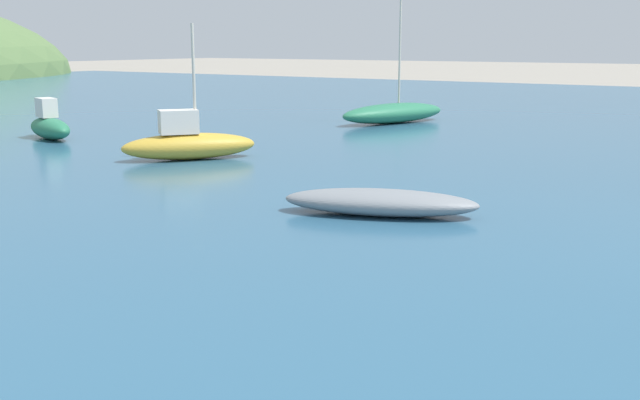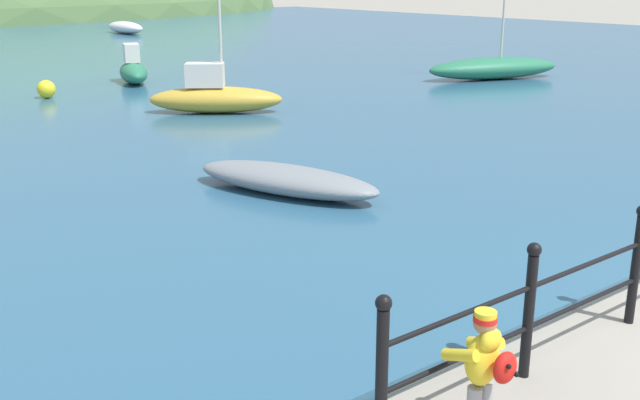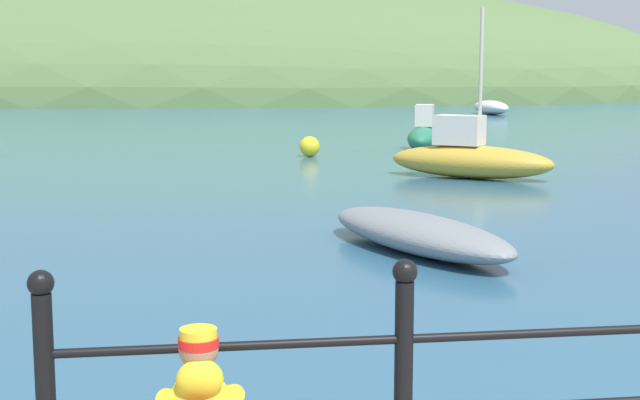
{
  "view_description": "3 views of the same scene",
  "coord_description": "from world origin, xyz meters",
  "px_view_note": "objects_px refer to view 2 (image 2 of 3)",
  "views": [
    {
      "loc": [
        -11.07,
        1.39,
        2.81
      ],
      "look_at": [
        -3.51,
        6.35,
        0.91
      ],
      "focal_mm": 42.0,
      "sensor_mm": 36.0,
      "label": 1
    },
    {
      "loc": [
        -7.07,
        -1.89,
        3.29
      ],
      "look_at": [
        -2.46,
        3.98,
        1.03
      ],
      "focal_mm": 42.0,
      "sensor_mm": 36.0,
      "label": 2
    },
    {
      "loc": [
        -3.16,
        -2.5,
        2.08
      ],
      "look_at": [
        -2.13,
        4.84,
        1.01
      ],
      "focal_mm": 50.0,
      "sensor_mm": 36.0,
      "label": 3
    }
  ],
  "objects_px": {
    "child_in_coat": "(485,363)",
    "boat_mid_harbor": "(494,68)",
    "boat_twin_mast": "(286,180)",
    "boat_blue_hull": "(133,70)",
    "boat_green_fishing": "(125,27)",
    "mooring_buoy": "(46,89)",
    "boat_white_sailboat": "(215,96)"
  },
  "relations": [
    {
      "from": "boat_twin_mast",
      "to": "boat_mid_harbor",
      "type": "distance_m",
      "value": 14.24
    },
    {
      "from": "boat_twin_mast",
      "to": "boat_green_fishing",
      "type": "xyz_separation_m",
      "value": [
        11.52,
        31.46,
        0.12
      ]
    },
    {
      "from": "boat_twin_mast",
      "to": "boat_blue_hull",
      "type": "bearing_deg",
      "value": 75.15
    },
    {
      "from": "boat_green_fishing",
      "to": "mooring_buoy",
      "type": "bearing_deg",
      "value": -119.26
    },
    {
      "from": "boat_mid_harbor",
      "to": "boat_blue_hull",
      "type": "bearing_deg",
      "value": 146.28
    },
    {
      "from": "child_in_coat",
      "to": "boat_blue_hull",
      "type": "height_order",
      "value": "boat_blue_hull"
    },
    {
      "from": "boat_blue_hull",
      "to": "boat_green_fishing",
      "type": "height_order",
      "value": "boat_blue_hull"
    },
    {
      "from": "child_in_coat",
      "to": "boat_white_sailboat",
      "type": "bearing_deg",
      "value": 67.76
    },
    {
      "from": "boat_twin_mast",
      "to": "mooring_buoy",
      "type": "height_order",
      "value": "mooring_buoy"
    },
    {
      "from": "boat_blue_hull",
      "to": "boat_white_sailboat",
      "type": "xyz_separation_m",
      "value": [
        -0.68,
        -6.02,
        0.01
      ]
    },
    {
      "from": "child_in_coat",
      "to": "boat_mid_harbor",
      "type": "bearing_deg",
      "value": 39.06
    },
    {
      "from": "boat_green_fishing",
      "to": "boat_twin_mast",
      "type": "bearing_deg",
      "value": -110.11
    },
    {
      "from": "boat_white_sailboat",
      "to": "boat_green_fishing",
      "type": "bearing_deg",
      "value": 70.38
    },
    {
      "from": "boat_blue_hull",
      "to": "mooring_buoy",
      "type": "relative_size",
      "value": 5.37
    },
    {
      "from": "child_in_coat",
      "to": "boat_white_sailboat",
      "type": "xyz_separation_m",
      "value": [
        5.11,
        12.5,
        -0.12
      ]
    },
    {
      "from": "boat_green_fishing",
      "to": "boat_white_sailboat",
      "type": "relative_size",
      "value": 1.16
    },
    {
      "from": "boat_blue_hull",
      "to": "mooring_buoy",
      "type": "bearing_deg",
      "value": -156.65
    },
    {
      "from": "boat_twin_mast",
      "to": "boat_mid_harbor",
      "type": "height_order",
      "value": "boat_mid_harbor"
    },
    {
      "from": "boat_green_fishing",
      "to": "boat_white_sailboat",
      "type": "height_order",
      "value": "boat_white_sailboat"
    },
    {
      "from": "boat_green_fishing",
      "to": "boat_white_sailboat",
      "type": "xyz_separation_m",
      "value": [
        -8.84,
        -24.81,
        0.06
      ]
    },
    {
      "from": "boat_twin_mast",
      "to": "boat_white_sailboat",
      "type": "relative_size",
      "value": 1.03
    },
    {
      "from": "boat_mid_harbor",
      "to": "boat_green_fishing",
      "type": "distance_m",
      "value": 25.05
    },
    {
      "from": "boat_twin_mast",
      "to": "mooring_buoy",
      "type": "bearing_deg",
      "value": 88.78
    },
    {
      "from": "boat_twin_mast",
      "to": "boat_green_fishing",
      "type": "distance_m",
      "value": 33.5
    },
    {
      "from": "boat_mid_harbor",
      "to": "boat_white_sailboat",
      "type": "bearing_deg",
      "value": 178.76
    },
    {
      "from": "child_in_coat",
      "to": "boat_twin_mast",
      "type": "distance_m",
      "value": 6.35
    },
    {
      "from": "boat_blue_hull",
      "to": "boat_mid_harbor",
      "type": "distance_m",
      "value": 11.24
    },
    {
      "from": "boat_twin_mast",
      "to": "boat_white_sailboat",
      "type": "distance_m",
      "value": 7.17
    },
    {
      "from": "boat_twin_mast",
      "to": "boat_blue_hull",
      "type": "xyz_separation_m",
      "value": [
        3.36,
        12.67,
        0.17
      ]
    },
    {
      "from": "child_in_coat",
      "to": "boat_white_sailboat",
      "type": "height_order",
      "value": "boat_white_sailboat"
    },
    {
      "from": "boat_mid_harbor",
      "to": "mooring_buoy",
      "type": "xyz_separation_m",
      "value": [
        -12.46,
        4.89,
        -0.12
      ]
    },
    {
      "from": "boat_blue_hull",
      "to": "boat_mid_harbor",
      "type": "relative_size",
      "value": 0.46
    }
  ]
}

